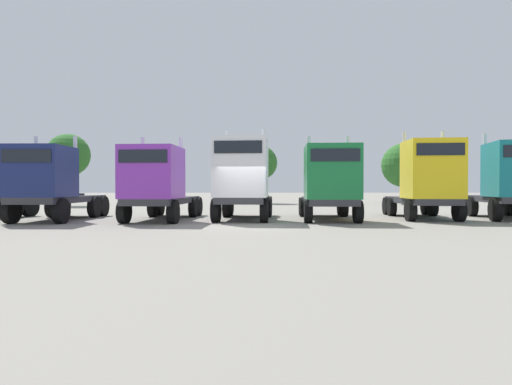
% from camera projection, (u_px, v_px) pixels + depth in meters
% --- Properties ---
extents(ground, '(200.00, 200.00, 0.00)m').
position_uv_depth(ground, '(246.00, 225.00, 17.22)').
color(ground, gray).
extents(semi_truck_navy, '(2.76, 6.07, 4.04)m').
position_uv_depth(semi_truck_navy, '(49.00, 183.00, 19.14)').
color(semi_truck_navy, '#333338').
rests_on(semi_truck_navy, ground).
extents(semi_truck_purple, '(3.10, 6.55, 4.03)m').
position_uv_depth(semi_truck_purple, '(157.00, 183.00, 19.29)').
color(semi_truck_purple, '#333338').
rests_on(semi_truck_purple, ground).
extents(semi_truck_white, '(3.07, 5.91, 4.47)m').
position_uv_depth(semi_truck_white, '(243.00, 178.00, 19.68)').
color(semi_truck_white, '#333338').
rests_on(semi_truck_white, ground).
extents(semi_truck_green, '(3.01, 6.47, 4.11)m').
position_uv_depth(semi_truck_green, '(330.00, 182.00, 19.54)').
color(semi_truck_green, '#333338').
rests_on(semi_truck_green, ground).
extents(semi_truck_yellow, '(3.12, 6.15, 4.43)m').
position_uv_depth(semi_truck_yellow, '(428.00, 180.00, 20.20)').
color(semi_truck_yellow, '#333338').
rests_on(semi_truck_yellow, ground).
extents(semi_truck_teal, '(3.67, 6.14, 4.34)m').
position_uv_depth(semi_truck_teal, '(512.00, 179.00, 20.04)').
color(semi_truck_teal, '#333338').
rests_on(semi_truck_teal, ground).
extents(oak_far_left, '(3.58, 3.58, 6.13)m').
position_uv_depth(oak_far_left, '(68.00, 155.00, 35.01)').
color(oak_far_left, '#4C3823').
rests_on(oak_far_left, ground).
extents(oak_far_centre, '(3.34, 3.34, 5.67)m').
position_uv_depth(oak_far_centre, '(260.00, 163.00, 40.35)').
color(oak_far_centre, '#4C3823').
rests_on(oak_far_centre, ground).
extents(oak_far_right, '(4.11, 4.11, 5.71)m').
position_uv_depth(oak_far_right, '(404.00, 165.00, 38.40)').
color(oak_far_right, '#4C3823').
rests_on(oak_far_right, ground).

